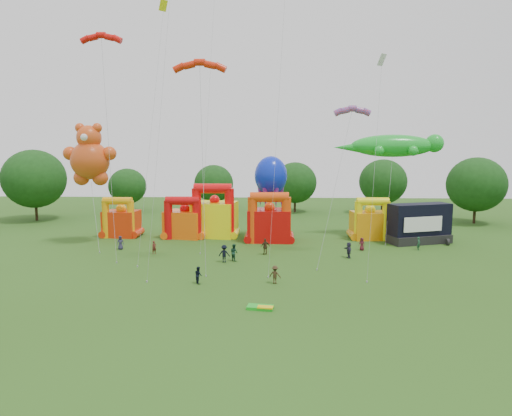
{
  "coord_description": "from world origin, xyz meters",
  "views": [
    {
      "loc": [
        3.9,
        -33.0,
        12.37
      ],
      "look_at": [
        1.81,
        18.0,
        5.59
      ],
      "focal_mm": 32.0,
      "sensor_mm": 36.0,
      "label": 1
    }
  ],
  "objects_px": {
    "octopus_kite": "(271,182)",
    "spectator_4": "(265,247)",
    "gecko_kite": "(391,171)",
    "stage_trailer": "(419,224)",
    "bouncy_castle_2": "(214,216)",
    "bouncy_castle_0": "(121,221)",
    "spectator_0": "(120,243)",
    "teddy_bear_kite": "(92,181)"
  },
  "relations": [
    {
      "from": "bouncy_castle_2",
      "to": "teddy_bear_kite",
      "type": "bearing_deg",
      "value": -155.31
    },
    {
      "from": "bouncy_castle_0",
      "to": "teddy_bear_kite",
      "type": "xyz_separation_m",
      "value": [
        -1.34,
        -6.13,
        6.01
      ]
    },
    {
      "from": "stage_trailer",
      "to": "octopus_kite",
      "type": "height_order",
      "value": "octopus_kite"
    },
    {
      "from": "bouncy_castle_0",
      "to": "octopus_kite",
      "type": "bearing_deg",
      "value": 0.57
    },
    {
      "from": "stage_trailer",
      "to": "spectator_0",
      "type": "xyz_separation_m",
      "value": [
        -37.64,
        -5.52,
        -1.66
      ]
    },
    {
      "from": "spectator_4",
      "to": "octopus_kite",
      "type": "bearing_deg",
      "value": -116.84
    },
    {
      "from": "stage_trailer",
      "to": "octopus_kite",
      "type": "relative_size",
      "value": 0.76
    },
    {
      "from": "bouncy_castle_0",
      "to": "bouncy_castle_2",
      "type": "xyz_separation_m",
      "value": [
        13.05,
        0.49,
        0.67
      ]
    },
    {
      "from": "bouncy_castle_0",
      "to": "spectator_0",
      "type": "distance_m",
      "value": 8.63
    },
    {
      "from": "stage_trailer",
      "to": "teddy_bear_kite",
      "type": "relative_size",
      "value": 0.56
    },
    {
      "from": "spectator_0",
      "to": "gecko_kite",
      "type": "bearing_deg",
      "value": -5.6
    },
    {
      "from": "gecko_kite",
      "to": "spectator_0",
      "type": "xyz_separation_m",
      "value": [
        -34.45,
        -8.41,
        -8.34
      ]
    },
    {
      "from": "gecko_kite",
      "to": "spectator_0",
      "type": "bearing_deg",
      "value": -166.28
    },
    {
      "from": "spectator_0",
      "to": "bouncy_castle_2",
      "type": "bearing_deg",
      "value": 20.18
    },
    {
      "from": "teddy_bear_kite",
      "to": "gecko_kite",
      "type": "bearing_deg",
      "value": 9.5
    },
    {
      "from": "bouncy_castle_0",
      "to": "octopus_kite",
      "type": "xyz_separation_m",
      "value": [
        20.86,
        0.21,
        5.56
      ]
    },
    {
      "from": "teddy_bear_kite",
      "to": "bouncy_castle_0",
      "type": "bearing_deg",
      "value": 77.7
    },
    {
      "from": "bouncy_castle_0",
      "to": "spectator_4",
      "type": "bearing_deg",
      "value": -26.28
    },
    {
      "from": "teddy_bear_kite",
      "to": "gecko_kite",
      "type": "distance_m",
      "value": 38.96
    },
    {
      "from": "teddy_bear_kite",
      "to": "spectator_4",
      "type": "bearing_deg",
      "value": -10.25
    },
    {
      "from": "stage_trailer",
      "to": "spectator_4",
      "type": "height_order",
      "value": "stage_trailer"
    },
    {
      "from": "bouncy_castle_2",
      "to": "spectator_4",
      "type": "height_order",
      "value": "bouncy_castle_2"
    },
    {
      "from": "spectator_0",
      "to": "bouncy_castle_0",
      "type": "bearing_deg",
      "value": 88.58
    },
    {
      "from": "stage_trailer",
      "to": "spectator_4",
      "type": "relative_size",
      "value": 4.51
    },
    {
      "from": "octopus_kite",
      "to": "teddy_bear_kite",
      "type": "bearing_deg",
      "value": -164.08
    },
    {
      "from": "stage_trailer",
      "to": "spectator_4",
      "type": "xyz_separation_m",
      "value": [
        -19.91,
        -7.46,
        -1.55
      ]
    },
    {
      "from": "bouncy_castle_0",
      "to": "spectator_4",
      "type": "xyz_separation_m",
      "value": [
        20.35,
        -10.05,
        -1.22
      ]
    },
    {
      "from": "octopus_kite",
      "to": "spectator_4",
      "type": "bearing_deg",
      "value": -92.87
    },
    {
      "from": "bouncy_castle_0",
      "to": "gecko_kite",
      "type": "xyz_separation_m",
      "value": [
        37.07,
        0.3,
        7.01
      ]
    },
    {
      "from": "bouncy_castle_2",
      "to": "stage_trailer",
      "type": "relative_size",
      "value": 0.87
    },
    {
      "from": "stage_trailer",
      "to": "gecko_kite",
      "type": "height_order",
      "value": "gecko_kite"
    },
    {
      "from": "gecko_kite",
      "to": "octopus_kite",
      "type": "bearing_deg",
      "value": -179.65
    },
    {
      "from": "bouncy_castle_0",
      "to": "spectator_4",
      "type": "height_order",
      "value": "bouncy_castle_0"
    },
    {
      "from": "gecko_kite",
      "to": "octopus_kite",
      "type": "distance_m",
      "value": 16.27
    },
    {
      "from": "octopus_kite",
      "to": "spectator_4",
      "type": "xyz_separation_m",
      "value": [
        -0.51,
        -10.25,
        -6.78
      ]
    },
    {
      "from": "teddy_bear_kite",
      "to": "stage_trailer",
      "type": "bearing_deg",
      "value": 4.86
    },
    {
      "from": "octopus_kite",
      "to": "spectator_0",
      "type": "height_order",
      "value": "octopus_kite"
    },
    {
      "from": "teddy_bear_kite",
      "to": "gecko_kite",
      "type": "relative_size",
      "value": 1.04
    },
    {
      "from": "teddy_bear_kite",
      "to": "gecko_kite",
      "type": "height_order",
      "value": "teddy_bear_kite"
    },
    {
      "from": "spectator_4",
      "to": "teddy_bear_kite",
      "type": "bearing_deg",
      "value": -34.22
    },
    {
      "from": "teddy_bear_kite",
      "to": "spectator_0",
      "type": "bearing_deg",
      "value": -26.64
    },
    {
      "from": "gecko_kite",
      "to": "octopus_kite",
      "type": "xyz_separation_m",
      "value": [
        -16.21,
        -0.1,
        -1.45
      ]
    }
  ]
}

